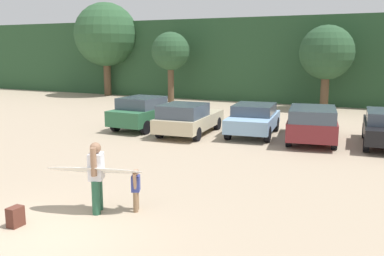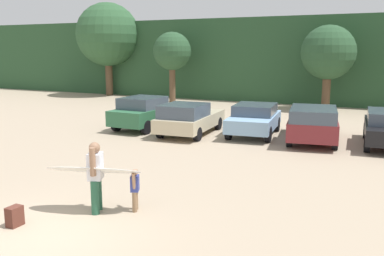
# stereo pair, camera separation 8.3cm
# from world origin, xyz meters

# --- Properties ---
(ground_plane) EXTENTS (120.00, 120.00, 0.00)m
(ground_plane) POSITION_xyz_m (0.00, 0.00, 0.00)
(ground_plane) COLOR tan
(hillside_ridge) EXTENTS (108.00, 12.00, 6.16)m
(hillside_ridge) POSITION_xyz_m (0.00, 30.00, 3.08)
(hillside_ridge) COLOR #284C2D
(hillside_ridge) RESTS_ON ground_plane
(tree_center_left) EXTENTS (5.23, 5.23, 7.69)m
(tree_center_left) POSITION_xyz_m (-15.65, 23.38, 5.05)
(tree_center_left) COLOR brown
(tree_center_left) RESTS_ON ground_plane
(tree_center) EXTENTS (2.79, 2.79, 5.13)m
(tree_center) POSITION_xyz_m (-8.66, 21.74, 3.68)
(tree_center) COLOR brown
(tree_center) RESTS_ON ground_plane
(tree_left) EXTENTS (3.42, 3.42, 5.39)m
(tree_left) POSITION_xyz_m (2.36, 22.02, 3.64)
(tree_left) COLOR brown
(tree_left) RESTS_ON ground_plane
(parked_car_forest_green) EXTENTS (1.96, 4.16, 1.58)m
(parked_car_forest_green) POSITION_xyz_m (-4.64, 11.57, 0.82)
(parked_car_forest_green) COLOR #2D6642
(parked_car_forest_green) RESTS_ON ground_plane
(parked_car_champagne) EXTENTS (2.28, 4.50, 1.47)m
(parked_car_champagne) POSITION_xyz_m (-2.03, 11.10, 0.76)
(parked_car_champagne) COLOR beige
(parked_car_champagne) RESTS_ON ground_plane
(parked_car_sky_blue) EXTENTS (2.37, 4.17, 1.41)m
(parked_car_sky_blue) POSITION_xyz_m (0.73, 12.26, 0.76)
(parked_car_sky_blue) COLOR #84ADD1
(parked_car_sky_blue) RESTS_ON ground_plane
(parked_car_maroon) EXTENTS (2.67, 4.88, 1.55)m
(parked_car_maroon) POSITION_xyz_m (3.39, 11.99, 0.83)
(parked_car_maroon) COLOR maroon
(parked_car_maroon) RESTS_ON ground_plane
(person_adult) EXTENTS (0.47, 0.70, 1.72)m
(person_adult) POSITION_xyz_m (0.19, 1.60, 0.97)
(person_adult) COLOR #26593F
(person_adult) RESTS_ON ground_plane
(person_child) EXTENTS (0.29, 0.49, 1.04)m
(person_child) POSITION_xyz_m (0.98, 2.07, 0.59)
(person_child) COLOR #8C6B4C
(person_child) RESTS_ON ground_plane
(surfboard_white) EXTENTS (2.46, 1.32, 0.34)m
(surfboard_white) POSITION_xyz_m (0.13, 1.59, 1.04)
(surfboard_white) COLOR white
(backpack_dropped) EXTENTS (0.24, 0.34, 0.45)m
(backpack_dropped) POSITION_xyz_m (-0.92, 0.12, 0.22)
(backpack_dropped) COLOR #592D23
(backpack_dropped) RESTS_ON ground_plane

